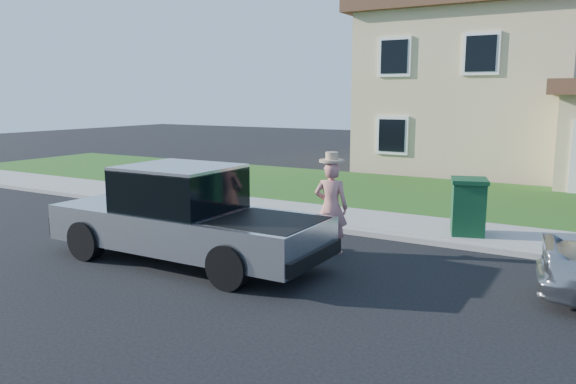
# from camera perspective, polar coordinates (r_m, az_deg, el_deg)

# --- Properties ---
(ground) EXTENTS (80.00, 80.00, 0.00)m
(ground) POSITION_cam_1_polar(r_m,az_deg,el_deg) (10.63, -1.82, -7.28)
(ground) COLOR black
(ground) RESTS_ON ground
(curb) EXTENTS (40.00, 0.20, 0.12)m
(curb) POSITION_cam_1_polar(r_m,az_deg,el_deg) (12.69, 9.09, -4.30)
(curb) COLOR gray
(curb) RESTS_ON ground
(sidewalk) EXTENTS (40.00, 2.00, 0.15)m
(sidewalk) POSITION_cam_1_polar(r_m,az_deg,el_deg) (13.69, 10.78, -3.26)
(sidewalk) COLOR gray
(sidewalk) RESTS_ON ground
(lawn) EXTENTS (40.00, 7.00, 0.10)m
(lawn) POSITION_cam_1_polar(r_m,az_deg,el_deg) (17.92, 15.66, -0.48)
(lawn) COLOR #1B4914
(lawn) RESTS_ON ground
(house) EXTENTS (14.00, 11.30, 6.85)m
(house) POSITION_cam_1_polar(r_m,az_deg,el_deg) (25.31, 21.37, 9.18)
(house) COLOR tan
(house) RESTS_ON ground
(pickup_truck) EXTENTS (5.59, 2.15, 1.83)m
(pickup_truck) POSITION_cam_1_polar(r_m,az_deg,el_deg) (10.74, -10.41, -2.56)
(pickup_truck) COLOR black
(pickup_truck) RESTS_ON ground
(woman) EXTENTS (0.76, 0.59, 2.03)m
(woman) POSITION_cam_1_polar(r_m,az_deg,el_deg) (11.18, 4.40, -1.38)
(woman) COLOR tan
(woman) RESTS_ON ground
(trash_bin) EXTENTS (0.96, 1.03, 1.21)m
(trash_bin) POSITION_cam_1_polar(r_m,az_deg,el_deg) (12.73, 17.84, -1.36)
(trash_bin) COLOR #103D1F
(trash_bin) RESTS_ON sidewalk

